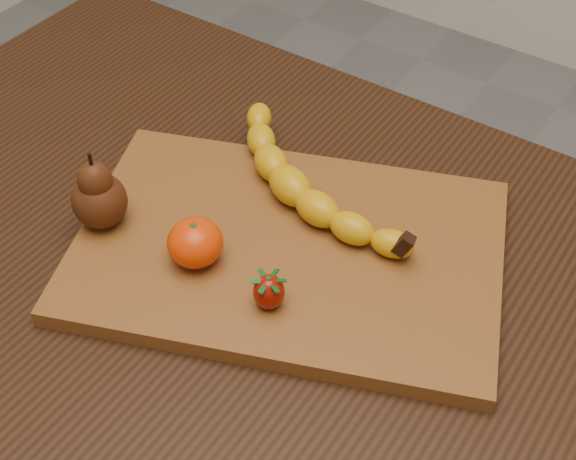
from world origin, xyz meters
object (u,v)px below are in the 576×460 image
Objects in this scene: table at (225,292)px; mandarin at (195,243)px; cutting_board at (288,250)px; pear at (97,189)px.

mandarin is at bearing -75.35° from table.
pear is (-0.19, -0.08, 0.06)m from cutting_board.
pear is (-0.11, -0.07, 0.16)m from table.
table is at bearing 170.19° from cutting_board.
cutting_board is 0.10m from mandarin.
pear is at bearing -174.30° from mandarin.
pear is 1.60× the size of mandarin.
mandarin is (0.01, -0.06, 0.14)m from table.
pear is at bearing -176.77° from cutting_board.
table is 10.75× the size of pear.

